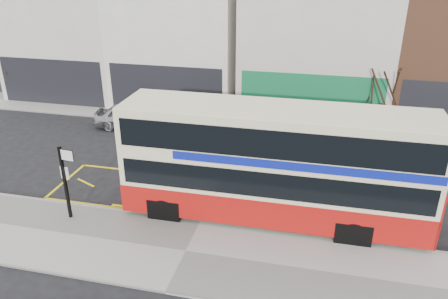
% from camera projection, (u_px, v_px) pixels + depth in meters
% --- Properties ---
extents(ground, '(120.00, 120.00, 0.00)m').
position_uv_depth(ground, '(203.00, 218.00, 17.19)').
color(ground, black).
rests_on(ground, ground).
extents(pavement, '(40.00, 4.00, 0.15)m').
position_uv_depth(pavement, '(186.00, 252.00, 15.12)').
color(pavement, '#9B9993').
rests_on(pavement, ground).
extents(kerb, '(40.00, 0.15, 0.15)m').
position_uv_depth(kerb, '(201.00, 222.00, 16.83)').
color(kerb, gray).
rests_on(kerb, ground).
extents(far_pavement, '(50.00, 3.00, 0.15)m').
position_uv_depth(far_pavement, '(251.00, 121.00, 26.92)').
color(far_pavement, '#9B9993').
rests_on(far_pavement, ground).
extents(road_markings, '(14.00, 3.40, 0.01)m').
position_uv_depth(road_markings, '(213.00, 198.00, 18.61)').
color(road_markings, yellow).
rests_on(road_markings, ground).
extents(terrace_far_left, '(8.00, 8.01, 10.80)m').
position_uv_depth(terrace_far_left, '(77.00, 25.00, 31.27)').
color(terrace_far_left, beige).
rests_on(terrace_far_left, ground).
extents(terrace_left, '(8.00, 8.01, 11.80)m').
position_uv_depth(terrace_left, '(183.00, 21.00, 29.42)').
color(terrace_left, white).
rests_on(terrace_left, ground).
extents(terrace_green_shop, '(9.00, 8.01, 11.30)m').
position_uv_depth(terrace_green_shop, '(318.00, 30.00, 27.67)').
color(terrace_green_shop, beige).
rests_on(terrace_green_shop, ground).
extents(double_decker_bus, '(11.41, 2.69, 4.55)m').
position_uv_depth(double_decker_bus, '(276.00, 164.00, 16.21)').
color(double_decker_bus, beige).
rests_on(double_decker_bus, ground).
extents(bus_stop_post, '(0.74, 0.18, 3.00)m').
position_uv_depth(bus_stop_post, '(65.00, 176.00, 16.26)').
color(bus_stop_post, black).
rests_on(bus_stop_post, pavement).
extents(car_silver, '(4.36, 2.27, 1.42)m').
position_uv_depth(car_silver, '(131.00, 116.00, 25.81)').
color(car_silver, '#98979C').
rests_on(car_silver, ground).
extents(car_grey, '(4.79, 2.41, 1.51)m').
position_uv_depth(car_grey, '(199.00, 121.00, 25.01)').
color(car_grey, '#37383E').
rests_on(car_grey, ground).
extents(car_white, '(4.74, 2.30, 1.33)m').
position_uv_depth(car_white, '(413.00, 136.00, 23.11)').
color(car_white, white).
rests_on(car_white, ground).
extents(street_tree_left, '(2.54, 2.54, 5.49)m').
position_uv_depth(street_tree_left, '(8.00, 46.00, 29.66)').
color(street_tree_left, black).
rests_on(street_tree_left, ground).
extents(street_tree_right, '(2.28, 2.28, 4.92)m').
position_uv_depth(street_tree_right, '(385.00, 77.00, 23.82)').
color(street_tree_right, black).
rests_on(street_tree_right, ground).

